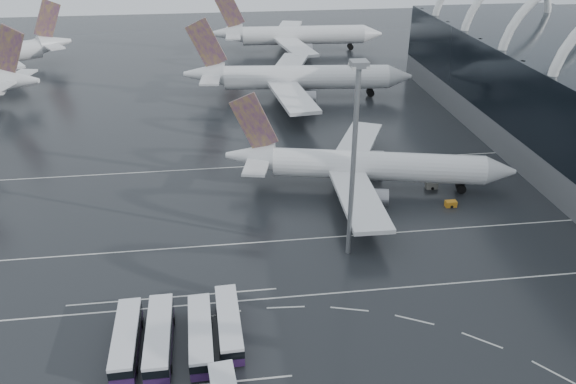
{
  "coord_description": "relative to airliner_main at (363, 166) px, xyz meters",
  "views": [
    {
      "loc": [
        -16.45,
        -61.76,
        47.85
      ],
      "look_at": [
        -6.41,
        14.96,
        7.0
      ],
      "focal_mm": 35.0,
      "sensor_mm": 36.0,
      "label": 1
    }
  ],
  "objects": [
    {
      "name": "ground",
      "position": [
        -9.03,
        -28.0,
        -4.44
      ],
      "size": [
        420.0,
        420.0,
        0.0
      ],
      "primitive_type": "plane",
      "color": "black",
      "rests_on": "ground"
    },
    {
      "name": "lane_marking_near",
      "position": [
        -9.03,
        -30.0,
        -4.44
      ],
      "size": [
        120.0,
        0.25,
        0.01
      ],
      "primitive_type": "cube",
      "color": "silver",
      "rests_on": "ground"
    },
    {
      "name": "lane_marking_mid",
      "position": [
        -9.03,
        -16.0,
        -4.44
      ],
      "size": [
        120.0,
        0.25,
        0.01
      ],
      "primitive_type": "cube",
      "color": "silver",
      "rests_on": "ground"
    },
    {
      "name": "lane_marking_far",
      "position": [
        -9.03,
        12.0,
        -4.44
      ],
      "size": [
        120.0,
        0.25,
        0.01
      ],
      "primitive_type": "cube",
      "color": "silver",
      "rests_on": "ground"
    },
    {
      "name": "bus_bay_line_north",
      "position": [
        -33.03,
        -28.0,
        -4.44
      ],
      "size": [
        28.0,
        0.25,
        0.01
      ],
      "primitive_type": "cube",
      "color": "silver",
      "rests_on": "ground"
    },
    {
      "name": "airliner_main",
      "position": [
        0.0,
        0.0,
        0.0
      ],
      "size": [
        52.0,
        44.91,
        17.75
      ],
      "rotation": [
        0.0,
        0.0,
        -0.23
      ],
      "color": "white",
      "rests_on": "ground"
    },
    {
      "name": "airliner_gate_b",
      "position": [
        -4.92,
        54.16,
        0.81
      ],
      "size": [
        60.53,
        54.14,
        21.0
      ],
      "rotation": [
        0.0,
        0.0,
        -0.1
      ],
      "color": "white",
      "rests_on": "ground"
    },
    {
      "name": "airliner_gate_c",
      "position": [
        2.1,
        104.3,
        0.83
      ],
      "size": [
        59.19,
        54.64,
        21.11
      ],
      "rotation": [
        0.0,
        0.0,
        -0.05
      ],
      "color": "white",
      "rests_on": "ground"
    },
    {
      "name": "jet_remote_far",
      "position": [
        -90.62,
        91.41,
        0.71
      ],
      "size": [
        42.08,
        34.51,
        19.96
      ],
      "rotation": [
        0.0,
        0.0,
        3.68
      ],
      "color": "white",
      "rests_on": "ground"
    },
    {
      "name": "bus_row_near_a",
      "position": [
        -37.86,
        -37.49,
        -2.8
      ],
      "size": [
        3.13,
        12.22,
        2.99
      ],
      "rotation": [
        0.0,
        0.0,
        1.59
      ],
      "color": "#2A133D",
      "rests_on": "ground"
    },
    {
      "name": "bus_row_near_b",
      "position": [
        -34.04,
        -37.65,
        -2.72
      ],
      "size": [
        3.19,
        12.77,
        3.14
      ],
      "rotation": [
        0.0,
        0.0,
        1.58
      ],
      "color": "#2A133D",
      "rests_on": "ground"
    },
    {
      "name": "bus_row_near_c",
      "position": [
        -29.19,
        -37.74,
        -2.8
      ],
      "size": [
        3.24,
        12.24,
        2.99
      ],
      "rotation": [
        0.0,
        0.0,
        1.61
      ],
      "color": "#2A133D",
      "rests_on": "ground"
    },
    {
      "name": "bus_row_near_d",
      "position": [
        -25.76,
        -36.2,
        -2.82
      ],
      "size": [
        3.22,
        12.12,
        2.96
      ],
      "rotation": [
        0.0,
        0.0,
        1.61
      ],
      "color": "#2A133D",
      "rests_on": "ground"
    },
    {
      "name": "floodlight_mast",
      "position": [
        -7.23,
        -20.51,
        13.99
      ],
      "size": [
        2.25,
        2.25,
        29.31
      ],
      "color": "gray",
      "rests_on": "ground"
    },
    {
      "name": "gse_cart_belly_a",
      "position": [
        13.68,
        -8.9,
        -3.92
      ],
      "size": [
        1.94,
        1.15,
        1.06
      ],
      "primitive_type": "cube",
      "color": "orange",
      "rests_on": "ground"
    },
    {
      "name": "gse_cart_belly_b",
      "position": [
        12.8,
        -1.82,
        -3.87
      ],
      "size": [
        2.11,
        1.25,
        1.15
      ],
      "primitive_type": "cube",
      "color": "slate",
      "rests_on": "ground"
    },
    {
      "name": "gse_cart_belly_e",
      "position": [
        2.47,
        6.86,
        -3.89
      ],
      "size": [
        2.02,
        1.19,
        1.1
      ],
      "primitive_type": "cube",
      "color": "orange",
      "rests_on": "ground"
    }
  ]
}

